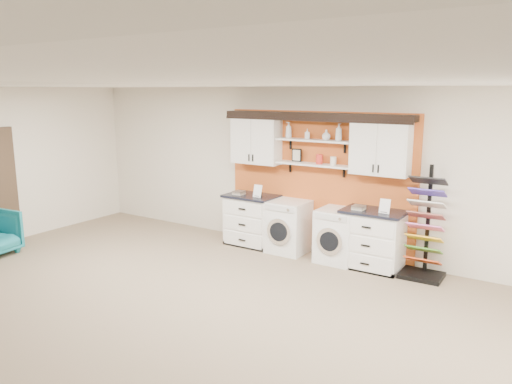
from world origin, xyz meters
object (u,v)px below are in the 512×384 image
Objects in this scene: base_cabinet_right at (373,239)px; sample_rack at (424,243)px; base_cabinet_left at (252,220)px; washer at (289,226)px; dryer at (338,235)px.

base_cabinet_right is 0.77m from sample_rack.
base_cabinet_left is 2.26m from base_cabinet_right.
sample_rack is (2.27, 0.04, 0.09)m from washer.
base_cabinet_left is 0.98× the size of base_cabinet_right.
sample_rack is (0.77, 0.04, 0.07)m from base_cabinet_right.
base_cabinet_right is 1.09× the size of dryer.
base_cabinet_right is 0.57× the size of sample_rack.
base_cabinet_left is 1.68m from dryer.
washer is at bearing -180.00° from dryer.
base_cabinet_left is 3.03m from sample_rack.
sample_rack is at bearing 2.65° from base_cabinet_right.
sample_rack reaches higher than washer.
washer is (-1.50, -0.00, -0.02)m from base_cabinet_right.
base_cabinet_right reaches higher than dryer.
base_cabinet_right is (2.26, -0.00, 0.01)m from base_cabinet_left.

